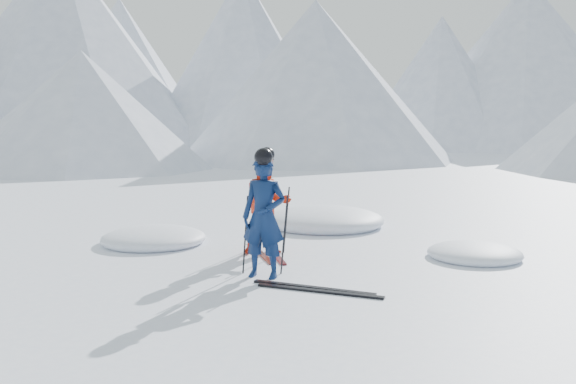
# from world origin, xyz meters

# --- Properties ---
(ground) EXTENTS (160.00, 160.00, 0.00)m
(ground) POSITION_xyz_m (0.00, 0.00, 0.00)
(ground) COLOR white
(ground) RESTS_ON ground
(mountain_range) EXTENTS (106.15, 62.94, 15.53)m
(mountain_range) POSITION_xyz_m (5.71, 35.31, 6.72)
(mountain_range) COLOR #B2BCD1
(mountain_range) RESTS_ON ground
(skier_blue) EXTENTS (0.69, 0.51, 1.72)m
(skier_blue) POSITION_xyz_m (-1.86, -0.52, 0.86)
(skier_blue) COLOR #0B1E46
(skier_blue) RESTS_ON ground
(skier_red) EXTENTS (0.99, 0.89, 1.66)m
(skier_red) POSITION_xyz_m (-2.10, 1.01, 0.83)
(skier_red) COLOR red
(skier_red) RESTS_ON ground
(pole_blue_left) EXTENTS (0.12, 0.08, 1.14)m
(pole_blue_left) POSITION_xyz_m (-2.16, -0.37, 0.57)
(pole_blue_left) COLOR black
(pole_blue_left) RESTS_ON ground
(pole_blue_right) EXTENTS (0.12, 0.07, 1.14)m
(pole_blue_right) POSITION_xyz_m (-1.61, -0.27, 0.57)
(pole_blue_right) COLOR black
(pole_blue_right) RESTS_ON ground
(pole_red_left) EXTENTS (0.11, 0.09, 1.11)m
(pole_red_left) POSITION_xyz_m (-2.40, 1.26, 0.55)
(pole_red_left) COLOR black
(pole_red_left) RESTS_ON ground
(pole_red_right) EXTENTS (0.11, 0.08, 1.11)m
(pole_red_right) POSITION_xyz_m (-1.80, 1.16, 0.55)
(pole_red_right) COLOR black
(pole_red_right) RESTS_ON ground
(ski_worn_left) EXTENTS (0.77, 1.59, 0.03)m
(ski_worn_left) POSITION_xyz_m (-2.22, 1.01, 0.01)
(ski_worn_left) COLOR black
(ski_worn_left) RESTS_ON ground
(ski_worn_right) EXTENTS (0.66, 1.63, 0.03)m
(ski_worn_right) POSITION_xyz_m (-1.98, 1.01, 0.01)
(ski_worn_right) COLOR black
(ski_worn_right) RESTS_ON ground
(ski_loose_a) EXTENTS (1.66, 0.53, 0.03)m
(ski_loose_a) POSITION_xyz_m (-1.11, -1.02, 0.01)
(ski_loose_a) COLOR black
(ski_loose_a) RESTS_ON ground
(ski_loose_b) EXTENTS (1.68, 0.47, 0.03)m
(ski_loose_b) POSITION_xyz_m (-1.01, -1.17, 0.01)
(ski_loose_b) COLOR black
(ski_loose_b) RESTS_ON ground
(snow_lumps) EXTENTS (8.81, 7.36, 0.56)m
(snow_lumps) POSITION_xyz_m (-1.46, 2.63, 0.00)
(snow_lumps) COLOR white
(snow_lumps) RESTS_ON ground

